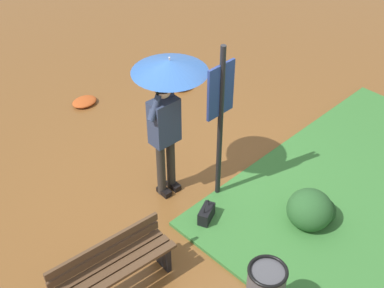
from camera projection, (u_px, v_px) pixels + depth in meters
ground_plane at (188, 192)px, 7.19m from camera, size 18.00×18.00×0.00m
person_with_umbrella at (167, 94)px, 6.33m from camera, size 0.96×0.96×2.04m
info_sign_post at (220, 108)px, 6.28m from camera, size 0.44×0.07×2.30m
handbag at (206, 215)px, 6.66m from camera, size 0.33×0.25×0.37m
park_bench at (114, 269)px, 5.62m from camera, size 1.40×0.50×0.75m
shrub_cluster at (312, 210)px, 6.56m from camera, size 0.65×0.59×0.53m
leaf_pile_near_person at (84, 102)px, 8.93m from camera, size 0.45×0.36×0.10m
leaf_pile_by_bench at (182, 85)px, 9.38m from camera, size 0.47×0.38×0.10m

